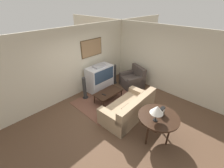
% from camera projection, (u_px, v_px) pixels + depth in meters
% --- Properties ---
extents(ground_plane, '(12.00, 12.00, 0.00)m').
position_uv_depth(ground_plane, '(116.00, 115.00, 5.18)').
color(ground_plane, brown).
extents(wall_back, '(12.00, 0.10, 2.70)m').
position_uv_depth(wall_back, '(76.00, 63.00, 5.80)').
color(wall_back, beige).
rests_on(wall_back, ground_plane).
extents(wall_right, '(0.06, 12.00, 2.70)m').
position_uv_depth(wall_right, '(159.00, 59.00, 6.16)').
color(wall_right, beige).
rests_on(wall_right, ground_plane).
extents(area_rug, '(2.18, 1.77, 0.01)m').
position_uv_depth(area_rug, '(106.00, 100.00, 5.93)').
color(area_rug, brown).
rests_on(area_rug, ground_plane).
extents(tv, '(1.13, 0.60, 1.17)m').
position_uv_depth(tv, '(100.00, 78.00, 6.40)').
color(tv, silver).
rests_on(tv, ground_plane).
extents(couch, '(1.95, 1.06, 0.84)m').
position_uv_depth(couch, '(129.00, 109.00, 5.01)').
color(couch, '#9E8466').
rests_on(couch, ground_plane).
extents(armchair, '(1.12, 1.14, 0.91)m').
position_uv_depth(armchair, '(133.00, 80.00, 6.78)').
color(armchair, '#473D38').
rests_on(armchair, ground_plane).
extents(coffee_table, '(1.09, 0.59, 0.40)m').
position_uv_depth(coffee_table, '(108.00, 93.00, 5.75)').
color(coffee_table, black).
rests_on(coffee_table, ground_plane).
extents(console_table, '(1.09, 1.09, 0.80)m').
position_uv_depth(console_table, '(158.00, 118.00, 4.00)').
color(console_table, black).
rests_on(console_table, ground_plane).
extents(table_lamp, '(0.34, 0.34, 0.46)m').
position_uv_depth(table_lamp, '(157.00, 110.00, 3.66)').
color(table_lamp, black).
rests_on(table_lamp, console_table).
extents(mantel_clock, '(0.17, 0.10, 0.22)m').
position_uv_depth(mantel_clock, '(162.00, 111.00, 3.97)').
color(mantel_clock, black).
rests_on(mantel_clock, console_table).
extents(remote, '(0.08, 0.17, 0.02)m').
position_uv_depth(remote, '(104.00, 95.00, 5.56)').
color(remote, black).
rests_on(remote, coffee_table).
extents(speaker_tower_left, '(0.24, 0.24, 0.92)m').
position_uv_depth(speaker_tower_left, '(85.00, 89.00, 5.88)').
color(speaker_tower_left, black).
rests_on(speaker_tower_left, ground_plane).
extents(speaker_tower_right, '(0.24, 0.24, 0.92)m').
position_uv_depth(speaker_tower_right, '(115.00, 75.00, 6.97)').
color(speaker_tower_right, black).
rests_on(speaker_tower_right, ground_plane).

